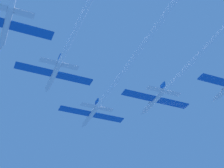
# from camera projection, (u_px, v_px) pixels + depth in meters

# --- Properties ---
(jet_lead) EXTENTS (19.54, 70.68, 3.24)m
(jet_lead) POSITION_uv_depth(u_px,v_px,m) (120.00, 76.00, 93.20)
(jet_lead) COLOR silver
(jet_left_wing) EXTENTS (19.54, 68.16, 3.24)m
(jet_left_wing) POSITION_uv_depth(u_px,v_px,m) (79.00, 22.00, 77.15)
(jet_left_wing) COLOR silver
(jet_right_wing) EXTENTS (19.54, 64.09, 3.24)m
(jet_right_wing) POSITION_uv_depth(u_px,v_px,m) (192.00, 62.00, 87.83)
(jet_right_wing) COLOR silver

